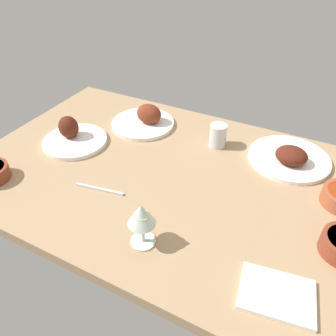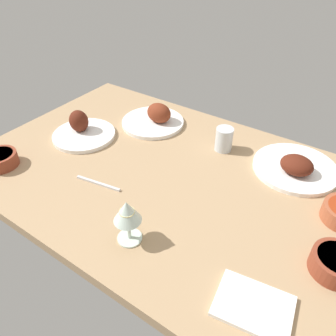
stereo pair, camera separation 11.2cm
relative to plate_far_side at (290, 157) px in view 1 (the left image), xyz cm
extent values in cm
cube|color=tan|center=(36.38, 25.54, -3.98)|extent=(140.00, 90.00, 4.00)
cylinder|color=white|center=(0.23, -1.07, -1.18)|extent=(29.25, 29.25, 1.60)
ellipsoid|color=#511E11|center=(-0.49, 2.24, 2.48)|extent=(11.03, 9.49, 6.23)
cylinder|color=white|center=(77.63, 25.93, -1.18)|extent=(25.04, 25.04, 1.60)
ellipsoid|color=#511E11|center=(80.64, 24.45, 3.78)|extent=(7.91, 7.34, 9.05)
cylinder|color=white|center=(60.67, 1.59, -1.18)|extent=(26.50, 26.50, 1.60)
ellipsoid|color=maroon|center=(58.28, 0.22, 3.41)|extent=(10.71, 8.23, 8.25)
cylinder|color=silver|center=(28.64, 55.77, -1.73)|extent=(7.00, 7.00, 0.50)
cylinder|color=silver|center=(28.64, 55.77, 2.02)|extent=(1.00, 1.00, 7.00)
cone|color=silver|center=(28.64, 55.77, 8.77)|extent=(7.60, 7.60, 6.50)
cylinder|color=beige|center=(28.64, 55.77, 7.32)|extent=(4.18, 4.18, 2.80)
cylinder|color=silver|center=(27.05, 1.79, 2.58)|extent=(6.55, 6.55, 9.13)
cube|color=white|center=(-7.68, 55.36, -1.38)|extent=(19.04, 15.14, 1.20)
cube|color=silver|center=(52.16, 43.91, -1.58)|extent=(16.81, 3.69, 0.80)
camera|label=1|loc=(-3.76, 104.14, 69.15)|focal=34.62mm
camera|label=2|loc=(-13.39, 98.42, 69.15)|focal=34.62mm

